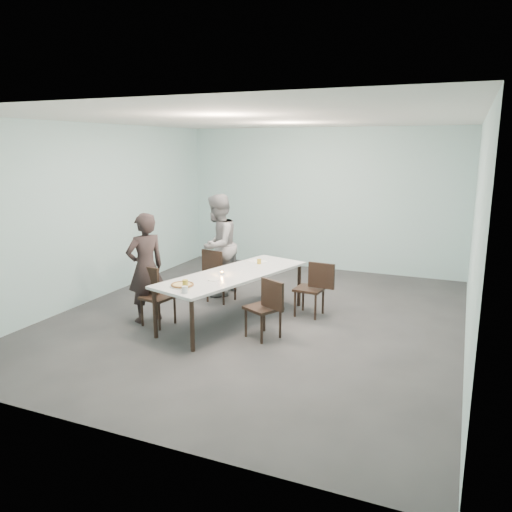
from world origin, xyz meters
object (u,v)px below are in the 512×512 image
at_px(amber_tumbler, 259,261).
at_px(chair_far_left, 217,272).
at_px(pizza, 182,285).
at_px(chair_near_right, 267,304).
at_px(water_tumbler, 185,290).
at_px(table, 233,277).
at_px(chair_near_left, 154,292).
at_px(diner_far, 218,245).
at_px(side_plate, 214,280).
at_px(tealight, 222,273).
at_px(beer_glass, 185,285).
at_px(chair_far_right, 314,285).
at_px(diner_near, 146,268).

bearing_deg(amber_tumbler, chair_far_left, 171.92).
bearing_deg(chair_far_left, pizza, -68.57).
distance_m(chair_far_left, chair_near_right, 1.96).
relative_size(chair_far_left, water_tumbler, 9.67).
relative_size(table, chair_near_right, 3.16).
relative_size(chair_near_left, chair_near_right, 1.00).
distance_m(diner_far, side_plate, 1.76).
xyz_separation_m(diner_far, tealight, (0.72, -1.27, -0.13)).
xyz_separation_m(chair_far_left, diner_far, (-0.14, 0.30, 0.40)).
xyz_separation_m(pizza, water_tumbler, (0.20, -0.26, 0.03)).
distance_m(chair_near_left, beer_glass, 1.04).
xyz_separation_m(chair_near_right, tealight, (-0.87, 0.35, 0.27)).
relative_size(beer_glass, tealight, 2.68).
bearing_deg(chair_near_right, chair_far_left, -15.39).
distance_m(table, chair_far_right, 1.28).
relative_size(side_plate, amber_tumbler, 2.25).
bearing_deg(table, pizza, -109.80).
relative_size(chair_far_right, water_tumbler, 9.67).
xyz_separation_m(side_plate, water_tumbler, (-0.05, -0.72, 0.04)).
bearing_deg(chair_near_left, tealight, 35.04).
relative_size(chair_far_right, diner_near, 0.52).
bearing_deg(diner_far, diner_near, -14.85).
xyz_separation_m(water_tumbler, tealight, (0.02, 1.03, -0.02)).
height_order(pizza, beer_glass, beer_glass).
height_order(chair_far_left, side_plate, chair_far_left).
distance_m(table, pizza, 0.98).
distance_m(water_tumbler, amber_tumbler, 1.90).
xyz_separation_m(table, pizza, (-0.33, -0.92, 0.08)).
relative_size(pizza, side_plate, 1.89).
relative_size(chair_far_right, pizza, 2.56).
height_order(table, tealight, tealight).
bearing_deg(tealight, chair_far_right, 34.67).
relative_size(pizza, amber_tumbler, 4.25).
xyz_separation_m(chair_near_left, water_tumbler, (0.90, -0.59, 0.29)).
distance_m(diner_near, amber_tumbler, 1.82).
bearing_deg(chair_far_right, water_tumbler, 61.18).
height_order(water_tumbler, amber_tumbler, water_tumbler).
xyz_separation_m(table, tealight, (-0.12, -0.15, 0.08)).
distance_m(side_plate, amber_tumbler, 1.19).
bearing_deg(pizza, table, 70.20).
bearing_deg(tealight, diner_near, -161.31).
relative_size(diner_far, beer_glass, 12.04).
height_order(beer_glass, amber_tumbler, beer_glass).
bearing_deg(chair_far_right, beer_glass, 58.91).
height_order(diner_near, tealight, diner_near).
xyz_separation_m(table, water_tumbler, (-0.14, -1.18, 0.10)).
xyz_separation_m(chair_near_left, beer_glass, (0.85, -0.50, 0.32)).
xyz_separation_m(diner_far, pizza, (0.51, -2.05, -0.13)).
height_order(chair_near_left, diner_far, diner_far).
bearing_deg(amber_tumbler, diner_near, -137.60).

